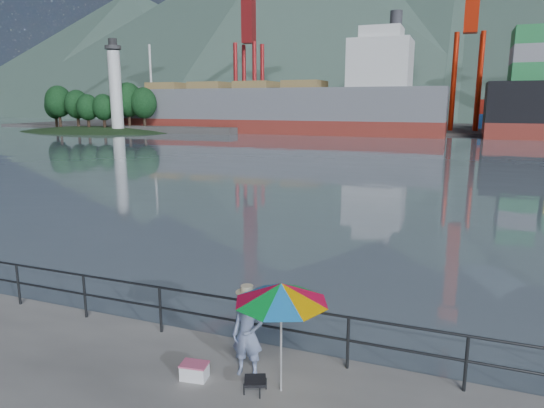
# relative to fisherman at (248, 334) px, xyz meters

# --- Properties ---
(harbor_water) EXTENTS (500.00, 280.00, 0.00)m
(harbor_water) POSITION_rel_fisherman_xyz_m (-1.38, 129.14, -0.77)
(harbor_water) COLOR slate
(harbor_water) RESTS_ON ground
(far_dock) EXTENTS (200.00, 40.00, 0.40)m
(far_dock) POSITION_rel_fisherman_xyz_m (8.62, 92.14, -0.77)
(far_dock) COLOR #514F4C
(far_dock) RESTS_ON ground
(guardrail) EXTENTS (22.00, 0.06, 1.03)m
(guardrail) POSITION_rel_fisherman_xyz_m (-1.38, 0.84, -0.25)
(guardrail) COLOR #2D3033
(guardrail) RESTS_ON ground
(lighthouse_islet) EXTENTS (48.00, 26.40, 19.20)m
(lighthouse_islet) POSITION_rel_fisherman_xyz_m (-56.35, 61.13, -0.51)
(lighthouse_islet) COLOR #263F1E
(lighthouse_islet) RESTS_ON ground
(fisherman) EXTENTS (0.61, 0.44, 1.54)m
(fisherman) POSITION_rel_fisherman_xyz_m (0.00, 0.00, 0.00)
(fisherman) COLOR #325499
(fisherman) RESTS_ON ground
(beach_umbrella) EXTENTS (1.58, 1.58, 1.93)m
(beach_umbrella) POSITION_rel_fisherman_xyz_m (0.73, -0.27, 0.99)
(beach_umbrella) COLOR white
(beach_umbrella) RESTS_ON ground
(folding_stool) EXTENTS (0.47, 0.47, 0.24)m
(folding_stool) POSITION_rel_fisherman_xyz_m (0.34, -0.46, -0.64)
(folding_stool) COLOR black
(folding_stool) RESTS_ON ground
(cooler_bag) EXTENTS (0.49, 0.36, 0.26)m
(cooler_bag) POSITION_rel_fisherman_xyz_m (-0.82, -0.47, -0.64)
(cooler_bag) COLOR white
(cooler_bag) RESTS_ON ground
(fishing_rod) EXTENTS (0.61, 1.76, 1.31)m
(fishing_rod) POSITION_rel_fisherman_xyz_m (0.17, 1.03, -0.77)
(fishing_rod) COLOR black
(fishing_rod) RESTS_ON ground
(bulk_carrier) EXTENTS (55.90, 9.67, 14.50)m
(bulk_carrier) POSITION_rel_fisherman_xyz_m (-24.67, 69.92, 3.29)
(bulk_carrier) COLOR maroon
(bulk_carrier) RESTS_ON ground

